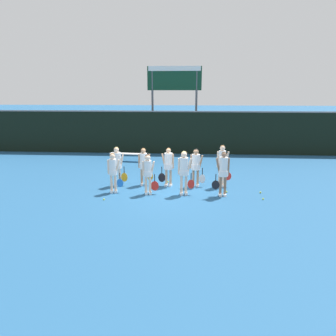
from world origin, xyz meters
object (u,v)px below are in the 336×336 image
(player_3, at_px, (223,170))
(player_8, at_px, (222,162))
(player_4, at_px, (117,163))
(tennis_ball_1, at_px, (104,199))
(player_5, at_px, (144,164))
(player_7, at_px, (196,164))
(scoreboard, at_px, (174,86))
(tennis_ball_2, at_px, (168,182))
(bench_courtside, at_px, (128,154))
(player_2, at_px, (184,169))
(player_1, at_px, (148,171))
(tennis_ball_4, at_px, (263,199))
(tennis_ball_0, at_px, (260,192))
(tennis_ball_3, at_px, (227,192))
(player_0, at_px, (113,169))
(player_6, at_px, (168,164))

(player_3, distance_m, player_8, 1.26)
(player_4, xyz_separation_m, tennis_ball_1, (-0.11, -1.92, -0.98))
(player_3, bearing_deg, player_5, 157.05)
(player_3, height_order, player_7, player_3)
(scoreboard, height_order, player_8, scoreboard)
(tennis_ball_2, bearing_deg, player_7, -21.07)
(player_4, xyz_separation_m, player_5, (1.12, 0.18, -0.06))
(bench_courtside, bearing_deg, tennis_ball_1, -81.31)
(player_8, bearing_deg, tennis_ball_1, -157.59)
(player_2, distance_m, player_4, 3.06)
(player_1, bearing_deg, tennis_ball_4, -14.69)
(player_5, xyz_separation_m, tennis_ball_0, (4.84, -0.85, -0.92))
(player_5, bearing_deg, tennis_ball_0, -15.89)
(player_2, relative_size, player_5, 1.07)
(player_8, distance_m, tennis_ball_4, 2.40)
(scoreboard, xyz_separation_m, player_4, (-2.02, -8.66, -3.27))
(player_5, distance_m, player_7, 2.25)
(player_5, relative_size, tennis_ball_2, 24.24)
(player_7, bearing_deg, tennis_ball_3, -25.34)
(tennis_ball_3, xyz_separation_m, tennis_ball_4, (1.29, -0.78, 0.00))
(player_0, relative_size, tennis_ball_4, 24.34)
(player_0, relative_size, player_6, 0.97)
(tennis_ball_0, height_order, tennis_ball_2, tennis_ball_0)
(scoreboard, bearing_deg, bench_courtside, -122.98)
(scoreboard, distance_m, tennis_ball_0, 10.98)
(bench_courtside, height_order, tennis_ball_3, bench_courtside)
(player_3, height_order, player_6, player_3)
(tennis_ball_0, bearing_deg, tennis_ball_2, 161.45)
(player_0, distance_m, tennis_ball_3, 4.66)
(player_5, height_order, player_7, player_7)
(player_2, distance_m, tennis_ball_0, 3.26)
(player_7, bearing_deg, tennis_ball_2, 167.32)
(tennis_ball_0, distance_m, tennis_ball_4, 0.80)
(player_5, distance_m, tennis_ball_2, 1.45)
(player_1, distance_m, tennis_ball_3, 3.29)
(player_2, distance_m, player_3, 1.51)
(player_0, xyz_separation_m, tennis_ball_3, (4.56, 0.25, -0.92))
(tennis_ball_1, bearing_deg, player_6, 41.43)
(scoreboard, distance_m, tennis_ball_1, 11.60)
(player_5, xyz_separation_m, player_7, (2.25, -0.03, 0.02))
(player_5, bearing_deg, bench_courtside, 102.43)
(player_2, distance_m, player_7, 1.27)
(bench_courtside, distance_m, player_3, 7.71)
(tennis_ball_1, xyz_separation_m, tennis_ball_3, (4.72, 1.24, 0.00))
(tennis_ball_2, bearing_deg, player_8, -11.06)
(player_5, distance_m, tennis_ball_0, 5.00)
(player_6, relative_size, tennis_ball_4, 25.03)
(player_3, height_order, player_8, player_8)
(scoreboard, bearing_deg, tennis_ball_3, -74.51)
(scoreboard, xyz_separation_m, tennis_ball_4, (3.88, -10.13, -4.25))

